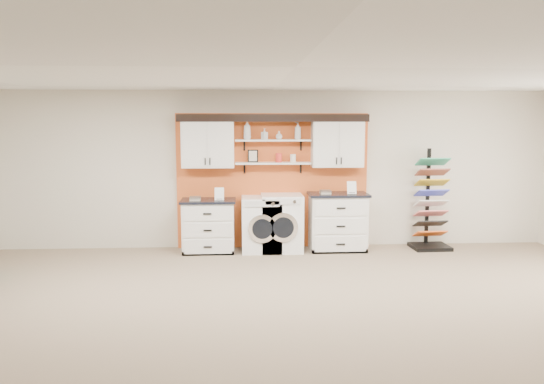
{
  "coord_description": "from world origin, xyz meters",
  "views": [
    {
      "loc": [
        -0.56,
        -5.44,
        2.26
      ],
      "look_at": [
        -0.11,
        2.3,
        1.22
      ],
      "focal_mm": 35.0,
      "sensor_mm": 36.0,
      "label": 1
    }
  ],
  "objects": [
    {
      "name": "base_cabinet_right",
      "position": [
        1.13,
        3.64,
        0.5
      ],
      "size": [
        1.03,
        0.66,
        1.01
      ],
      "color": "silver",
      "rests_on": "floor"
    },
    {
      "name": "crown_molding",
      "position": [
        0.0,
        3.81,
        2.33
      ],
      "size": [
        3.3,
        0.41,
        0.13
      ],
      "color": "black",
      "rests_on": "wall_back"
    },
    {
      "name": "dryer",
      "position": [
        0.14,
        3.64,
        0.5
      ],
      "size": [
        0.71,
        0.71,
        0.99
      ],
      "color": "white",
      "rests_on": "floor"
    },
    {
      "name": "canister_red",
      "position": [
        0.1,
        3.8,
        1.62
      ],
      "size": [
        0.11,
        0.11,
        0.16
      ],
      "primitive_type": "cylinder",
      "color": "red",
      "rests_on": "shelf_lower"
    },
    {
      "name": "shelf_lower",
      "position": [
        0.0,
        3.8,
        1.53
      ],
      "size": [
        1.32,
        0.28,
        0.03
      ],
      "primitive_type": "cube",
      "color": "silver",
      "rests_on": "wall_back"
    },
    {
      "name": "sample_rack",
      "position": [
        2.8,
        3.66,
        0.55
      ],
      "size": [
        0.66,
        0.56,
        1.78
      ],
      "rotation": [
        0.0,
        0.0,
        0.03
      ],
      "color": "black",
      "rests_on": "floor"
    },
    {
      "name": "floor",
      "position": [
        0.0,
        0.0,
        0.0
      ],
      "size": [
        10.0,
        10.0,
        0.0
      ],
      "primitive_type": "plane",
      "color": "#88745B",
      "rests_on": "ground"
    },
    {
      "name": "soap_bottle_a",
      "position": [
        -0.45,
        3.8,
        2.11
      ],
      "size": [
        0.18,
        0.18,
        0.33
      ],
      "primitive_type": "imported",
      "rotation": [
        0.0,
        0.0,
        -0.6
      ],
      "color": "silver",
      "rests_on": "shelf_upper"
    },
    {
      "name": "upper_cabinet_right",
      "position": [
        1.13,
        3.79,
        1.88
      ],
      "size": [
        0.9,
        0.35,
        0.84
      ],
      "color": "silver",
      "rests_on": "wall_back"
    },
    {
      "name": "picture_frame",
      "position": [
        -0.35,
        3.85,
        1.66
      ],
      "size": [
        0.18,
        0.02,
        0.22
      ],
      "color": "black",
      "rests_on": "shelf_lower"
    },
    {
      "name": "accent_panel",
      "position": [
        0.0,
        3.96,
        1.2
      ],
      "size": [
        3.4,
        0.07,
        2.4
      ],
      "primitive_type": "cube",
      "color": "#CF5723",
      "rests_on": "wall_back"
    },
    {
      "name": "base_cabinet_left",
      "position": [
        -1.13,
        3.64,
        0.46
      ],
      "size": [
        0.94,
        0.66,
        0.92
      ],
      "color": "silver",
      "rests_on": "floor"
    },
    {
      "name": "soap_bottle_b",
      "position": [
        -0.15,
        3.8,
        2.04
      ],
      "size": [
        0.12,
        0.12,
        0.19
      ],
      "primitive_type": "imported",
      "rotation": [
        0.0,
        0.0,
        0.65
      ],
      "color": "silver",
      "rests_on": "shelf_upper"
    },
    {
      "name": "canister_cream",
      "position": [
        0.35,
        3.8,
        1.61
      ],
      "size": [
        0.1,
        0.1,
        0.14
      ],
      "primitive_type": "cylinder",
      "color": "silver",
      "rests_on": "shelf_lower"
    },
    {
      "name": "ceiling",
      "position": [
        0.0,
        0.0,
        2.8
      ],
      "size": [
        10.0,
        10.0,
        0.0
      ],
      "primitive_type": "plane",
      "rotation": [
        3.14,
        0.0,
        0.0
      ],
      "color": "white",
      "rests_on": "wall_back"
    },
    {
      "name": "soap_bottle_c",
      "position": [
        0.1,
        3.8,
        2.02
      ],
      "size": [
        0.16,
        0.16,
        0.14
      ],
      "primitive_type": "imported",
      "rotation": [
        0.0,
        0.0,
        0.76
      ],
      "color": "silver",
      "rests_on": "shelf_upper"
    },
    {
      "name": "washer",
      "position": [
        -0.21,
        3.64,
        0.48
      ],
      "size": [
        0.68,
        0.71,
        0.96
      ],
      "color": "white",
      "rests_on": "floor"
    },
    {
      "name": "wall_back",
      "position": [
        0.0,
        4.0,
        1.4
      ],
      "size": [
        10.0,
        0.0,
        10.0
      ],
      "primitive_type": "plane",
      "rotation": [
        1.57,
        0.0,
        0.0
      ],
      "color": "beige",
      "rests_on": "floor"
    },
    {
      "name": "shelf_upper",
      "position": [
        0.0,
        3.8,
        1.93
      ],
      "size": [
        1.32,
        0.28,
        0.03
      ],
      "primitive_type": "cube",
      "color": "silver",
      "rests_on": "wall_back"
    },
    {
      "name": "soap_bottle_d",
      "position": [
        0.43,
        3.8,
        2.09
      ],
      "size": [
        0.16,
        0.16,
        0.3
      ],
      "primitive_type": "imported",
      "rotation": [
        0.0,
        0.0,
        -2.18
      ],
      "color": "silver",
      "rests_on": "shelf_upper"
    },
    {
      "name": "upper_cabinet_left",
      "position": [
        -1.13,
        3.79,
        1.88
      ],
      "size": [
        0.9,
        0.35,
        0.84
      ],
      "color": "silver",
      "rests_on": "wall_back"
    }
  ]
}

